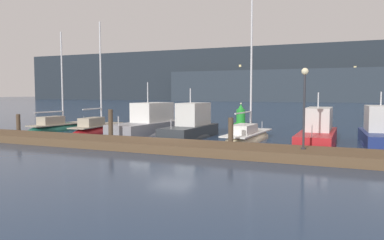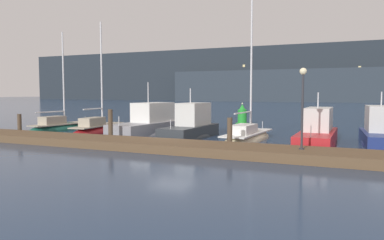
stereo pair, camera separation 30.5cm
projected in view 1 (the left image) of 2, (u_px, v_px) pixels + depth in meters
The scene contains 15 objects.
ground_plane at pixel (172, 144), 22.23m from camera, with size 400.00×400.00×0.00m, color navy.
dock at pixel (153, 145), 20.03m from camera, with size 29.29×2.80×0.45m, color brown.
mooring_pile_0 at pixel (18, 125), 26.02m from camera, with size 0.28×0.28×1.53m, color #4C3D2D.
mooring_pile_1 at pixel (111, 126), 22.99m from camera, with size 0.28×0.28×1.99m, color #4C3D2D.
mooring_pile_2 at pixel (231, 133), 20.00m from camera, with size 0.28×0.28×1.69m, color #4C3D2D.
sailboat_berth_1 at pixel (58, 129), 29.93m from camera, with size 2.39×6.16×8.49m.
sailboat_berth_2 at pixel (97, 131), 28.22m from camera, with size 2.14×6.75×8.94m.
motorboat_berth_3 at pixel (148, 129), 27.03m from camera, with size 3.27×7.52×4.40m.
motorboat_berth_4 at pixel (190, 132), 25.09m from camera, with size 2.40×6.23×3.98m.
sailboat_berth_5 at pixel (247, 139), 23.66m from camera, with size 2.31×7.12×9.81m.
motorboat_berth_6 at pixel (317, 138), 21.72m from camera, with size 2.09×7.26×3.68m.
motorboat_berth_7 at pixel (380, 137), 21.77m from camera, with size 2.46×6.34×3.61m.
channel_buoy at pixel (241, 116), 35.13m from camera, with size 1.25×1.25×2.07m.
dock_lamppost at pixel (304, 95), 16.90m from camera, with size 0.32×0.32×3.69m.
hillside_backdrop at pixel (333, 75), 123.41m from camera, with size 240.00×23.00×18.75m.
Camera 1 is at (9.72, -19.84, 3.04)m, focal length 35.00 mm.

